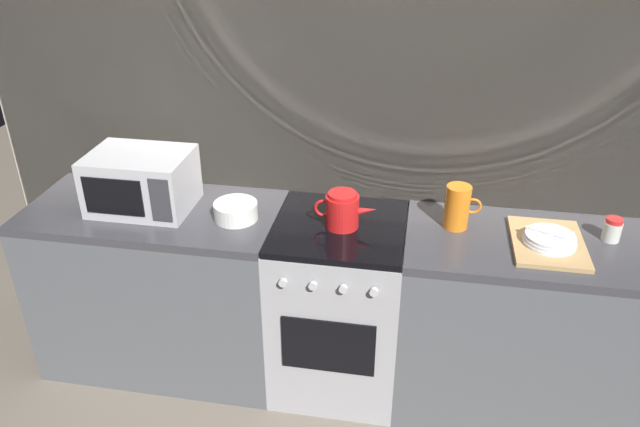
{
  "coord_description": "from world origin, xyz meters",
  "views": [
    {
      "loc": [
        0.33,
        -2.38,
        2.27
      ],
      "look_at": [
        -0.09,
        0.0,
        0.95
      ],
      "focal_mm": 34.4,
      "sensor_mm": 36.0,
      "label": 1
    }
  ],
  "objects_px": {
    "stove_unit": "(338,305)",
    "mixing_bowl": "(236,211)",
    "spice_jar": "(612,230)",
    "pitcher": "(458,207)",
    "dish_pile": "(549,241)",
    "microwave": "(141,181)",
    "kettle": "(342,210)"
  },
  "relations": [
    {
      "from": "spice_jar",
      "to": "dish_pile",
      "type": "bearing_deg",
      "value": -159.82
    },
    {
      "from": "pitcher",
      "to": "mixing_bowl",
      "type": "bearing_deg",
      "value": -174.24
    },
    {
      "from": "stove_unit",
      "to": "mixing_bowl",
      "type": "xyz_separation_m",
      "value": [
        -0.48,
        -0.02,
        0.49
      ]
    },
    {
      "from": "kettle",
      "to": "dish_pile",
      "type": "xyz_separation_m",
      "value": [
        0.89,
        -0.02,
        -0.06
      ]
    },
    {
      "from": "stove_unit",
      "to": "mixing_bowl",
      "type": "relative_size",
      "value": 4.5
    },
    {
      "from": "mixing_bowl",
      "to": "dish_pile",
      "type": "height_order",
      "value": "mixing_bowl"
    },
    {
      "from": "dish_pile",
      "to": "mixing_bowl",
      "type": "bearing_deg",
      "value": 179.95
    },
    {
      "from": "microwave",
      "to": "mixing_bowl",
      "type": "xyz_separation_m",
      "value": [
        0.46,
        -0.04,
        -0.1
      ]
    },
    {
      "from": "dish_pile",
      "to": "spice_jar",
      "type": "bearing_deg",
      "value": 20.18
    },
    {
      "from": "microwave",
      "to": "mixing_bowl",
      "type": "height_order",
      "value": "microwave"
    },
    {
      "from": "stove_unit",
      "to": "mixing_bowl",
      "type": "bearing_deg",
      "value": -177.24
    },
    {
      "from": "pitcher",
      "to": "dish_pile",
      "type": "height_order",
      "value": "pitcher"
    },
    {
      "from": "kettle",
      "to": "stove_unit",
      "type": "bearing_deg",
      "value": 151.43
    },
    {
      "from": "stove_unit",
      "to": "kettle",
      "type": "bearing_deg",
      "value": -28.57
    },
    {
      "from": "mixing_bowl",
      "to": "stove_unit",
      "type": "bearing_deg",
      "value": 2.76
    },
    {
      "from": "microwave",
      "to": "kettle",
      "type": "xyz_separation_m",
      "value": [
        0.95,
        -0.02,
        -0.05
      ]
    },
    {
      "from": "stove_unit",
      "to": "microwave",
      "type": "xyz_separation_m",
      "value": [
        -0.94,
        0.01,
        0.59
      ]
    },
    {
      "from": "stove_unit",
      "to": "dish_pile",
      "type": "xyz_separation_m",
      "value": [
        0.9,
        -0.02,
        0.47
      ]
    },
    {
      "from": "pitcher",
      "to": "spice_jar",
      "type": "xyz_separation_m",
      "value": [
        0.66,
        -0.0,
        -0.05
      ]
    },
    {
      "from": "stove_unit",
      "to": "spice_jar",
      "type": "bearing_deg",
      "value": 3.71
    },
    {
      "from": "spice_jar",
      "to": "mixing_bowl",
      "type": "bearing_deg",
      "value": -176.57
    },
    {
      "from": "pitcher",
      "to": "kettle",
      "type": "bearing_deg",
      "value": -170.55
    },
    {
      "from": "stove_unit",
      "to": "pitcher",
      "type": "height_order",
      "value": "pitcher"
    },
    {
      "from": "stove_unit",
      "to": "kettle",
      "type": "height_order",
      "value": "kettle"
    },
    {
      "from": "microwave",
      "to": "spice_jar",
      "type": "distance_m",
      "value": 2.11
    },
    {
      "from": "mixing_bowl",
      "to": "pitcher",
      "type": "height_order",
      "value": "pitcher"
    },
    {
      "from": "microwave",
      "to": "mixing_bowl",
      "type": "distance_m",
      "value": 0.47
    },
    {
      "from": "mixing_bowl",
      "to": "pitcher",
      "type": "distance_m",
      "value": 1.0
    },
    {
      "from": "microwave",
      "to": "dish_pile",
      "type": "bearing_deg",
      "value": -1.18
    },
    {
      "from": "kettle",
      "to": "pitcher",
      "type": "height_order",
      "value": "pitcher"
    },
    {
      "from": "dish_pile",
      "to": "spice_jar",
      "type": "distance_m",
      "value": 0.29
    },
    {
      "from": "stove_unit",
      "to": "microwave",
      "type": "bearing_deg",
      "value": 179.15
    }
  ]
}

